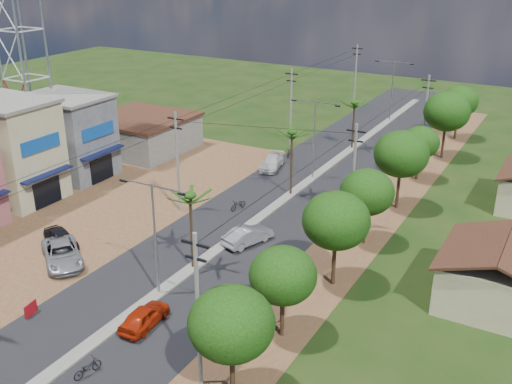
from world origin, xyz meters
The scene contains 38 objects.
ground centered at (0.00, 0.00, 0.00)m, with size 160.00×160.00×0.00m, color black.
road centered at (0.00, 15.00, 0.02)m, with size 12.00×110.00×0.04m, color black.
median centered at (0.00, 18.00, 0.09)m, with size 1.00×90.00×0.18m, color #605E56.
dirt_lot_west centered at (-15.00, 8.00, 0.02)m, with size 18.00×46.00×0.04m, color #512F1B.
dirt_shoulder_east centered at (8.50, 15.00, 0.01)m, with size 5.00×90.00×0.03m, color #512F1B.
shophouse_cream centered at (-21.98, 7.00, 4.66)m, with size 9.00×6.40×9.30m.
shophouse_grey centered at (-21.98, 14.00, 4.16)m, with size 9.00×6.40×8.30m.
low_shed centered at (-21.00, 24.00, 1.97)m, with size 10.40×10.40×3.95m.
house_east_near centered at (20.00, 10.00, 2.39)m, with size 7.60×7.50×4.60m.
tree_east_a centered at (9.50, -6.00, 4.49)m, with size 4.40×4.40×6.37m.
tree_east_b centered at (9.30, 0.00, 4.11)m, with size 4.00×4.00×5.83m.
tree_east_c centered at (9.70, 7.00, 4.86)m, with size 4.60×4.60×6.83m.
tree_east_d centered at (9.40, 14.00, 4.34)m, with size 4.20×4.20×6.13m.
tree_east_e centered at (9.60, 22.00, 5.09)m, with size 4.80×4.80×7.14m.
tree_east_f centered at (9.20, 30.00, 3.89)m, with size 3.80×3.80×5.52m.
tree_east_g centered at (9.80, 38.00, 5.24)m, with size 5.00×5.00×7.38m.
tree_east_h centered at (9.50, 46.00, 4.64)m, with size 4.40×4.40×6.52m.
palm_median_near centered at (0.00, 4.00, 5.54)m, with size 2.00×2.00×6.15m.
palm_median_mid centered at (0.00, 20.00, 5.90)m, with size 2.00×2.00×6.55m.
palm_median_far centered at (0.00, 36.00, 5.26)m, with size 2.00×2.00×5.85m.
streetlight_near centered at (0.00, 0.00, 4.79)m, with size 5.10×0.18×8.00m.
streetlight_mid centered at (0.00, 25.00, 4.79)m, with size 5.10×0.18×8.00m.
streetlight_far centered at (0.00, 50.00, 4.79)m, with size 5.10×0.18×8.00m.
utility_pole_w_b centered at (-7.00, 12.00, 4.76)m, with size 1.60×0.24×9.00m.
utility_pole_w_c centered at (-7.00, 34.00, 4.76)m, with size 1.60×0.24×9.00m.
utility_pole_w_d centered at (-7.00, 55.00, 4.76)m, with size 1.60×0.24×9.00m.
utility_pole_e_a centered at (7.50, -6.00, 4.76)m, with size 1.60×0.24×9.00m.
utility_pole_e_b centered at (7.50, 16.00, 4.76)m, with size 1.60×0.24×9.00m.
utility_pole_e_c centered at (7.50, 38.00, 4.76)m, with size 1.60×0.24×9.00m.
car_red_near centered at (1.50, -3.33, 0.66)m, with size 1.56×3.89×1.32m, color #9D1E08.
car_silver_mid centered at (1.50, 9.36, 0.71)m, with size 1.50×4.30×1.42m, color gray.
car_white_far centered at (-5.00, 25.58, 0.67)m, with size 1.87×4.60×1.34m, color #ACACA8.
car_parked_silver centered at (-8.83, -0.09, 0.76)m, with size 2.52×5.47×1.52m, color gray.
car_parked_dark centered at (-11.05, 1.88, 0.68)m, with size 1.60×3.97×1.35m, color black.
moto_rider_east centered at (1.74, -8.49, 0.46)m, with size 0.62×1.77×0.93m, color black.
moto_rider_west_a centered at (-2.56, 14.67, 0.48)m, with size 0.64×1.84×0.97m, color black.
moto_rider_west_b centered at (-5.00, 29.89, 0.53)m, with size 0.50×1.77×1.07m, color black.
roadside_sign centered at (-5.50, -6.00, 0.46)m, with size 0.26×1.11×0.93m.
Camera 1 is at (22.75, -27.06, 21.73)m, focal length 42.00 mm.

